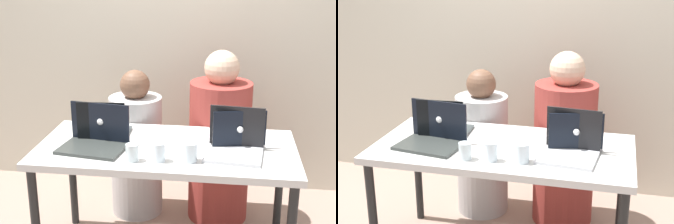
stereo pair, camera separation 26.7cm
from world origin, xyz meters
The scene contains 11 objects.
back_wall centered at (0.00, 1.10, 1.19)m, with size 4.50×0.10×2.38m, color beige.
desk centered at (0.00, 0.00, 0.66)m, with size 1.46×0.72×0.73m.
person_on_left centered at (-0.29, 0.55, 0.46)m, with size 0.38×0.38×1.04m.
person_on_right centered at (0.29, 0.55, 0.53)m, with size 0.51×0.51×1.19m.
laptop_back_left centered at (-0.38, 0.09, 0.78)m, with size 0.29×0.29×0.24m.
laptop_front_right centered at (0.38, -0.06, 0.78)m, with size 0.33×0.30×0.24m.
laptop_front_left centered at (-0.39, -0.07, 0.78)m, with size 0.39×0.30×0.24m.
laptop_back_right centered at (0.39, 0.09, 0.78)m, with size 0.34×0.29×0.22m.
water_glass_right centered at (0.15, -0.20, 0.77)m, with size 0.08×0.08×0.10m.
water_glass_left centered at (-0.15, -0.23, 0.77)m, with size 0.07×0.07×0.09m.
water_glass_center centered at (-0.01, -0.22, 0.77)m, with size 0.07×0.07×0.10m.
Camera 2 is at (0.60, -2.40, 1.72)m, focal length 50.00 mm.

